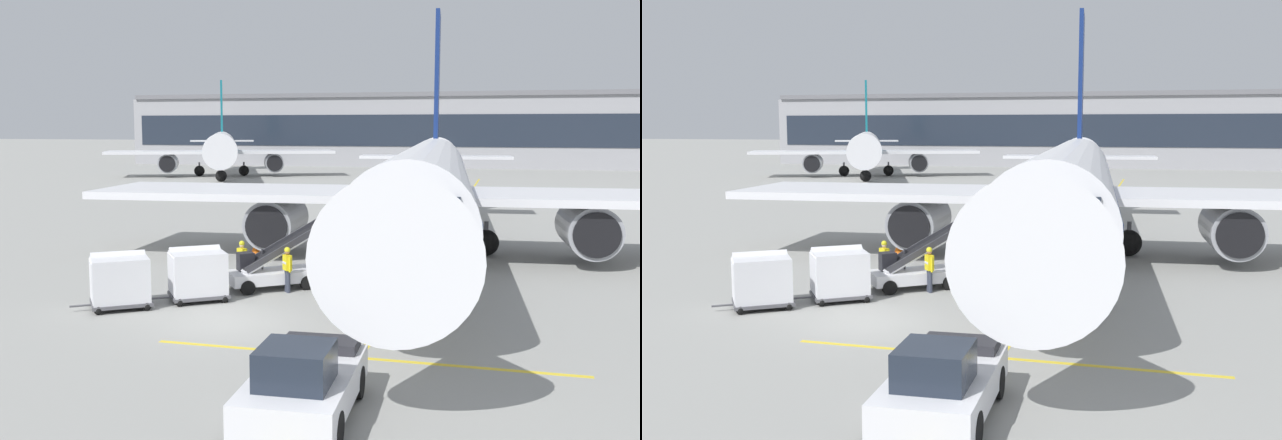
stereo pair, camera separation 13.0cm
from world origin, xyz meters
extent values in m
plane|color=gray|center=(0.00, 0.00, 0.00)|extent=(600.00, 600.00, 0.00)
cylinder|color=white|center=(4.91, 12.84, 3.57)|extent=(6.42, 32.59, 3.78)
cube|color=navy|center=(4.91, 12.84, 3.57)|extent=(6.35, 31.30, 0.45)
cone|color=white|center=(6.40, -5.18, 3.57)|extent=(3.88, 4.06, 3.59)
cone|color=white|center=(3.34, 31.99, 3.86)|extent=(3.69, 6.28, 3.21)
cube|color=white|center=(-3.57, 12.95, 3.01)|extent=(15.87, 7.72, 0.36)
cylinder|color=#93969E|center=(-2.35, 12.40, 1.66)|extent=(2.68, 4.39, 2.34)
cylinder|color=black|center=(-2.17, 10.25, 1.66)|extent=(1.99, 0.28, 1.99)
cube|color=white|center=(13.27, 14.34, 3.01)|extent=(15.87, 7.72, 0.36)
cylinder|color=#93969E|center=(12.15, 13.60, 1.66)|extent=(2.68, 4.39, 2.34)
cylinder|color=black|center=(12.33, 11.45, 1.66)|extent=(1.99, 0.28, 1.99)
cube|color=navy|center=(3.46, 30.48, 9.19)|extent=(0.60, 3.90, 9.72)
cube|color=white|center=(3.49, 30.18, 4.14)|extent=(10.64, 3.44, 0.20)
cube|color=#1E2633|center=(6.18, -2.55, 4.14)|extent=(2.77, 1.91, 0.83)
cylinder|color=#47474C|center=(5.71, 3.15, 1.16)|extent=(0.22, 0.22, 1.05)
sphere|color=black|center=(5.71, 3.15, 0.64)|extent=(1.28, 1.28, 1.28)
cylinder|color=#47474C|center=(1.96, 14.22, 1.16)|extent=(0.22, 0.22, 1.05)
sphere|color=black|center=(1.96, 14.22, 0.64)|extent=(1.28, 1.28, 1.28)
cylinder|color=#47474C|center=(7.60, 14.68, 1.16)|extent=(0.22, 0.22, 1.05)
sphere|color=black|center=(7.60, 14.68, 0.64)|extent=(1.28, 1.28, 1.28)
cube|color=silver|center=(-0.17, 5.12, 0.50)|extent=(3.68, 3.32, 0.44)
cube|color=black|center=(-1.13, 4.85, 1.07)|extent=(0.82, 0.81, 0.70)
cylinder|color=#333338|center=(-0.59, 5.26, 1.12)|extent=(0.08, 0.08, 0.80)
cube|color=silver|center=(0.74, 5.81, 1.88)|extent=(4.32, 3.56, 2.46)
cube|color=black|center=(0.74, 5.81, 1.97)|extent=(4.12, 3.36, 2.31)
cube|color=#333338|center=(1.00, 5.45, 2.00)|extent=(3.77, 2.86, 2.49)
cube|color=#333338|center=(0.47, 6.16, 2.00)|extent=(3.77, 2.86, 2.49)
cylinder|color=black|center=(1.22, 5.25, 0.28)|extent=(0.57, 0.50, 0.56)
cylinder|color=black|center=(0.34, 6.43, 0.28)|extent=(0.57, 0.50, 0.56)
cylinder|color=black|center=(-0.68, 3.82, 0.28)|extent=(0.57, 0.50, 0.56)
cylinder|color=black|center=(-1.56, 4.99, 0.28)|extent=(0.57, 0.50, 0.56)
cube|color=#515156|center=(-2.10, 2.59, 0.21)|extent=(2.56, 2.47, 0.12)
cylinder|color=#4C4C51|center=(-3.20, 1.80, 0.20)|extent=(0.61, 0.46, 0.07)
cube|color=silver|center=(-2.10, 2.59, 1.02)|extent=(2.42, 2.33, 1.50)
cube|color=silver|center=(-2.34, 2.92, 1.54)|extent=(1.99, 1.74, 0.74)
cube|color=silver|center=(-2.89, 2.02, 1.02)|extent=(0.86, 1.19, 1.38)
sphere|color=black|center=(-3.15, 2.67, 0.15)|extent=(0.30, 0.30, 0.30)
sphere|color=black|center=(-2.36, 1.57, 0.15)|extent=(0.30, 0.30, 0.30)
sphere|color=black|center=(-1.85, 3.61, 0.15)|extent=(0.30, 0.30, 0.30)
sphere|color=black|center=(-1.06, 2.50, 0.15)|extent=(0.30, 0.30, 0.30)
cube|color=#515156|center=(-4.23, 0.85, 0.21)|extent=(2.56, 2.47, 0.12)
cylinder|color=#4C4C51|center=(-5.33, 0.06, 0.20)|extent=(0.61, 0.46, 0.07)
cube|color=silver|center=(-4.23, 0.85, 1.02)|extent=(2.42, 2.33, 1.50)
cube|color=silver|center=(-4.47, 1.19, 1.54)|extent=(1.99, 1.74, 0.74)
cube|color=silver|center=(-5.02, 0.29, 1.02)|extent=(0.86, 1.19, 1.38)
sphere|color=black|center=(-5.28, 0.94, 0.15)|extent=(0.30, 0.30, 0.30)
sphere|color=black|center=(-4.49, -0.17, 0.15)|extent=(0.30, 0.30, 0.30)
sphere|color=black|center=(-3.98, 1.87, 0.15)|extent=(0.30, 0.30, 0.30)
sphere|color=black|center=(-3.19, 0.76, 0.15)|extent=(0.30, 0.30, 0.30)
cube|color=silver|center=(4.58, -6.67, 0.68)|extent=(2.31, 4.49, 0.70)
cube|color=#1E2633|center=(4.62, -7.44, 1.43)|extent=(1.54, 1.61, 0.80)
cube|color=#28282D|center=(4.50, -5.02, 1.15)|extent=(1.83, 1.05, 0.24)
cylinder|color=black|center=(5.44, -5.27, 0.38)|extent=(0.32, 0.77, 0.76)
cylinder|color=black|center=(3.59, -5.35, 0.38)|extent=(0.32, 0.77, 0.76)
cylinder|color=black|center=(5.57, -7.99, 0.38)|extent=(0.32, 0.77, 0.76)
cylinder|color=black|center=(3.72, -8.08, 0.38)|extent=(0.32, 0.77, 0.76)
cylinder|color=#333847|center=(0.68, 4.57, 0.43)|extent=(0.15, 0.15, 0.86)
cylinder|color=#333847|center=(0.57, 4.71, 0.43)|extent=(0.15, 0.15, 0.86)
cube|color=yellow|center=(0.63, 4.64, 1.15)|extent=(0.43, 0.45, 0.58)
cube|color=white|center=(0.53, 4.56, 1.15)|extent=(0.23, 0.27, 0.08)
sphere|color=#9E7051|center=(0.63, 4.64, 1.56)|extent=(0.21, 0.21, 0.21)
sphere|color=yellow|center=(0.63, 4.64, 1.63)|extent=(0.23, 0.23, 0.23)
cylinder|color=yellow|center=(0.78, 4.46, 1.10)|extent=(0.09, 0.09, 0.56)
cylinder|color=yellow|center=(0.47, 4.83, 1.10)|extent=(0.09, 0.09, 0.56)
cylinder|color=#514C42|center=(-1.51, 5.59, 0.43)|extent=(0.15, 0.15, 0.86)
cylinder|color=#514C42|center=(-1.66, 5.69, 0.43)|extent=(0.15, 0.15, 0.86)
cube|color=yellow|center=(-1.58, 5.64, 1.15)|extent=(0.45, 0.40, 0.58)
cube|color=white|center=(-1.65, 5.53, 1.15)|extent=(0.30, 0.19, 0.08)
sphere|color=beige|center=(-1.58, 5.64, 1.56)|extent=(0.21, 0.21, 0.21)
sphere|color=yellow|center=(-1.58, 5.64, 1.63)|extent=(0.23, 0.23, 0.23)
cylinder|color=yellow|center=(-1.38, 5.52, 1.10)|extent=(0.09, 0.09, 0.56)
cylinder|color=yellow|center=(-1.79, 5.76, 1.10)|extent=(0.09, 0.09, 0.56)
cube|color=black|center=(-2.35, 12.45, 0.03)|extent=(0.60, 0.60, 0.05)
cone|color=orange|center=(-2.35, 12.45, 0.37)|extent=(0.48, 0.48, 0.63)
cylinder|color=white|center=(-2.35, 12.45, 0.40)|extent=(0.26, 0.26, 0.08)
cube|color=black|center=(-3.35, 12.10, 0.03)|extent=(0.65, 0.65, 0.05)
cone|color=orange|center=(-3.35, 12.10, 0.39)|extent=(0.52, 0.52, 0.68)
cylinder|color=white|center=(-3.35, 12.10, 0.43)|extent=(0.29, 0.29, 0.08)
cube|color=yellow|center=(4.88, 12.84, 0.00)|extent=(0.20, 110.00, 0.01)
cube|color=yellow|center=(4.91, -2.38, 0.00)|extent=(12.00, 0.20, 0.01)
cube|color=#939399|center=(-4.38, 97.81, 5.40)|extent=(98.28, 15.13, 10.81)
cube|color=#1E2633|center=(-4.38, 90.20, 5.67)|extent=(95.33, 0.10, 4.86)
cube|color=slate|center=(-4.38, 96.30, 11.16)|extent=(97.30, 12.86, 0.70)
cylinder|color=white|center=(-26.70, 63.81, 3.64)|extent=(14.14, 27.60, 3.76)
cube|color=#146B7A|center=(-26.70, 63.81, 3.64)|extent=(13.75, 26.56, 0.45)
cone|color=white|center=(-20.66, 48.98, 3.64)|extent=(4.73, 4.83, 3.57)
cone|color=white|center=(-33.16, 79.68, 3.92)|extent=(5.23, 6.78, 3.20)
cube|color=white|center=(-33.88, 61.65, 3.08)|extent=(14.57, 10.30, 0.36)
cylinder|color=#93969E|center=(-32.85, 61.46, 1.73)|extent=(3.55, 4.28, 2.33)
cylinder|color=black|center=(-32.13, 59.71, 1.73)|extent=(1.88, 0.86, 1.98)
cube|color=white|center=(-20.05, 67.28, 3.08)|extent=(14.57, 10.30, 0.36)
cylinder|color=#93969E|center=(-20.66, 66.42, 1.73)|extent=(3.55, 4.28, 2.33)
cylinder|color=black|center=(-19.95, 64.67, 1.73)|extent=(1.88, 0.86, 1.98)
cube|color=#146B7A|center=(-32.59, 78.29, 8.63)|extent=(1.54, 3.25, 8.48)
cube|color=white|center=(-32.48, 78.01, 4.21)|extent=(9.31, 5.54, 0.20)
cube|color=#1E2633|center=(-21.65, 51.41, 4.21)|extent=(3.08, 2.56, 0.83)
cylinder|color=#47474C|center=(-23.50, 55.95, 1.22)|extent=(0.22, 0.22, 1.09)
sphere|color=black|center=(-23.50, 55.95, 0.67)|extent=(1.34, 1.34, 1.34)
cylinder|color=#47474C|center=(-29.84, 64.05, 1.22)|extent=(0.22, 0.22, 1.09)
sphere|color=black|center=(-29.84, 64.05, 0.67)|extent=(1.34, 1.34, 1.34)
cylinder|color=#47474C|center=(-24.62, 66.18, 1.22)|extent=(0.22, 0.22, 1.09)
sphere|color=black|center=(-24.62, 66.18, 0.67)|extent=(1.34, 1.34, 1.34)
camera|label=1|loc=(8.77, -21.09, 6.25)|focal=40.68mm
camera|label=2|loc=(8.90, -21.06, 6.25)|focal=40.68mm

